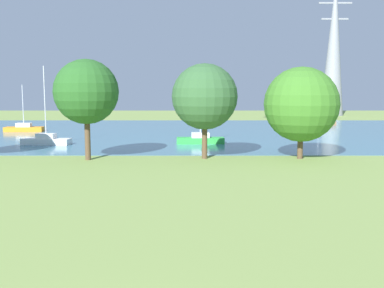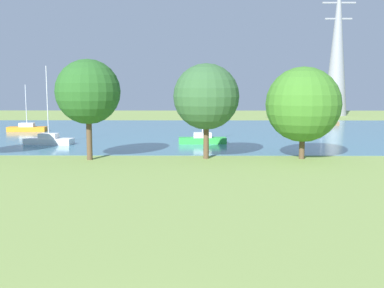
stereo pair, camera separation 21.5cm
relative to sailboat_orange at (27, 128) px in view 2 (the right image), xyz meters
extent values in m
plane|color=#7F994C|center=(19.80, -28.56, -0.45)|extent=(160.00, 160.00, 0.00)
cube|color=teal|center=(19.80, -0.56, -0.44)|extent=(140.00, 40.00, 0.02)
cube|color=orange|center=(0.00, 0.00, -0.13)|extent=(4.86, 1.71, 0.60)
cube|color=white|center=(0.00, 0.00, 0.42)|extent=(1.85, 1.18, 0.50)
cylinder|color=silver|center=(0.00, 0.00, 2.85)|extent=(0.10, 0.10, 5.36)
cube|color=brown|center=(40.25, 9.56, -0.13)|extent=(4.82, 1.56, 0.60)
cube|color=white|center=(40.25, 9.56, 0.42)|extent=(1.81, 1.12, 0.50)
cylinder|color=silver|center=(40.25, 9.56, 2.57)|extent=(0.10, 0.10, 4.80)
cube|color=green|center=(22.32, -12.33, -0.13)|extent=(4.84, 1.65, 0.60)
cube|color=white|center=(22.32, -12.33, 0.42)|extent=(1.83, 1.16, 0.50)
cylinder|color=silver|center=(22.32, -12.33, 3.38)|extent=(0.10, 0.10, 6.42)
cube|color=white|center=(6.97, -13.20, -0.13)|extent=(4.95, 2.07, 0.60)
cube|color=white|center=(6.97, -13.20, 0.42)|extent=(1.92, 1.31, 0.50)
cylinder|color=silver|center=(6.97, -13.20, 3.74)|extent=(0.10, 0.10, 7.15)
cylinder|color=brown|center=(13.24, -22.74, 1.35)|extent=(0.44, 0.44, 3.59)
sphere|color=#275C23|center=(13.24, -22.74, 4.91)|extent=(5.06, 5.06, 5.06)
cylinder|color=brown|center=(22.48, -22.05, 1.12)|extent=(0.44, 0.44, 3.14)
sphere|color=#335D33|center=(22.48, -22.05, 4.52)|extent=(5.25, 5.25, 5.25)
cylinder|color=brown|center=(30.16, -22.13, 0.68)|extent=(0.44, 0.44, 2.27)
sphere|color=#3C7826|center=(30.16, -22.13, 3.90)|extent=(5.96, 5.96, 5.96)
cone|color=gray|center=(49.12, 33.03, 13.10)|extent=(4.40, 4.40, 27.10)
cube|color=gray|center=(49.12, 33.03, 21.23)|extent=(6.40, 0.30, 0.30)
cube|color=gray|center=(49.12, 33.03, 18.23)|extent=(5.20, 0.30, 0.30)
camera|label=1|loc=(21.47, -59.07, 5.36)|focal=43.48mm
camera|label=2|loc=(21.69, -59.07, 5.36)|focal=43.48mm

